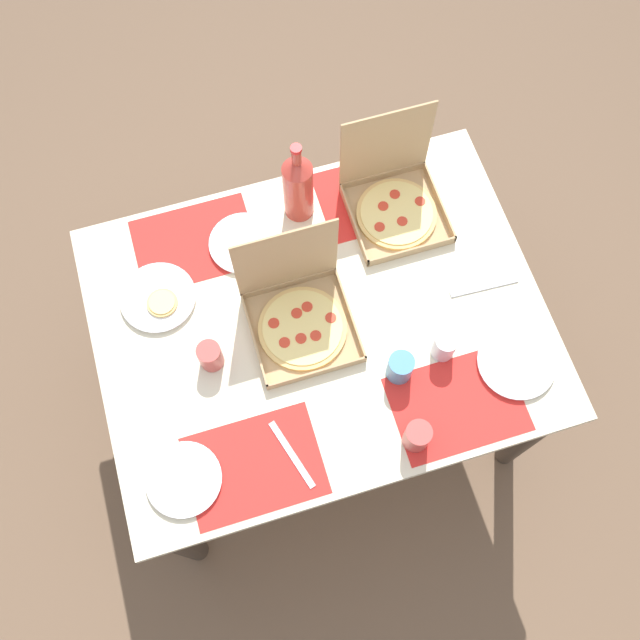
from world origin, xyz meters
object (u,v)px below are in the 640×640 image
cup_clear_left (210,356)px  cup_clear_right (444,346)px  pizza_box_corner_right (299,313)px  cup_red (400,367)px  soda_bottle (298,186)px  cup_spare (417,436)px  pizza_box_edge_far (394,199)px  plate_middle (159,298)px  plate_far_left (184,480)px  plate_near_right (243,244)px  plate_far_right (516,362)px

cup_clear_left → cup_clear_right: 0.65m
pizza_box_corner_right → cup_red: bearing=-46.8°
soda_bottle → cup_clear_right: size_ratio=3.42×
cup_clear_right → cup_red: (-0.14, -0.02, 0.00)m
soda_bottle → pizza_box_corner_right: bearing=-106.2°
cup_spare → pizza_box_corner_right: bearing=115.1°
soda_bottle → pizza_box_edge_far: bearing=-15.3°
pizza_box_corner_right → plate_middle: bearing=154.4°
pizza_box_edge_far → cup_spare: (-0.18, -0.71, 0.00)m
plate_far_left → cup_clear_right: 0.80m
pizza_box_edge_far → cup_spare: size_ratio=3.13×
plate_middle → plate_near_right: (0.28, 0.10, -0.00)m
soda_bottle → cup_clear_left: size_ratio=3.50×
pizza_box_edge_far → plate_far_left: bearing=-142.0°
cup_clear_left → cup_red: (0.49, -0.19, 0.00)m
plate_far_right → cup_clear_left: cup_clear_left is taller
pizza_box_edge_far → plate_near_right: 0.48m
soda_bottle → cup_clear_right: 0.63m
plate_middle → cup_spare: bearing=-46.6°
cup_clear_left → pizza_box_corner_right: bearing=10.4°
pizza_box_edge_far → plate_far_right: size_ratio=1.43×
plate_far_left → cup_clear_right: (0.78, 0.14, 0.04)m
pizza_box_edge_far → soda_bottle: 0.30m
cup_clear_right → cup_clear_left: bearing=165.5°
plate_middle → plate_far_left: 0.53m
pizza_box_corner_right → cup_clear_right: (0.36, -0.21, -0.00)m
cup_red → cup_clear_right: bearing=9.4°
cup_clear_left → cup_spare: size_ratio=0.91×
plate_far_right → pizza_box_edge_far: bearing=106.0°
plate_far_right → plate_near_right: size_ratio=1.09×
cup_spare → cup_clear_right: (0.16, 0.22, -0.00)m
pizza_box_edge_far → plate_middle: bearing=-172.8°
cup_clear_left → cup_spare: bearing=-38.8°
pizza_box_corner_right → soda_bottle: bearing=73.8°
plate_near_right → plate_far_left: bearing=-117.3°
pizza_box_edge_far → plate_near_right: pizza_box_edge_far is taller
cup_clear_left → cup_clear_right: (0.63, -0.16, 0.00)m
cup_clear_right → plate_far_left: bearing=-169.9°
plate_middle → cup_clear_left: cup_clear_left is taller
cup_clear_left → cup_red: size_ratio=0.95×
cup_red → cup_spare: bearing=-96.0°
pizza_box_edge_far → plate_far_left: (-0.80, -0.63, -0.04)m
cup_spare → cup_clear_right: bearing=53.7°
pizza_box_edge_far → plate_far_right: (0.17, -0.58, -0.04)m
plate_middle → plate_near_right: size_ratio=1.09×
pizza_box_corner_right → soda_bottle: size_ratio=1.01×
soda_bottle → cup_red: soda_bottle is taller
plate_far_left → cup_red: 0.66m
plate_near_right → cup_clear_left: size_ratio=2.22×
plate_near_right → soda_bottle: (0.20, 0.07, 0.12)m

